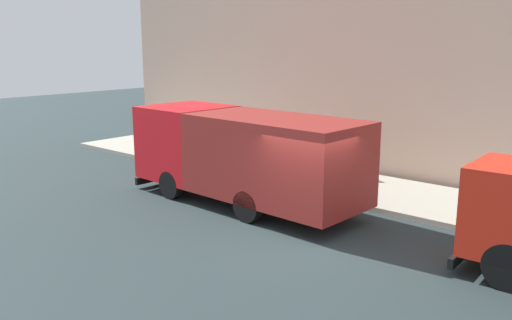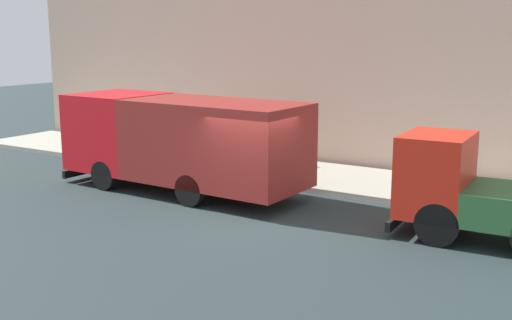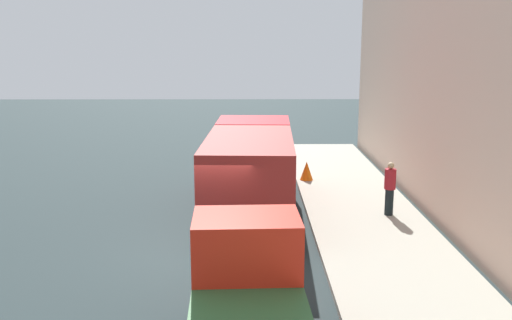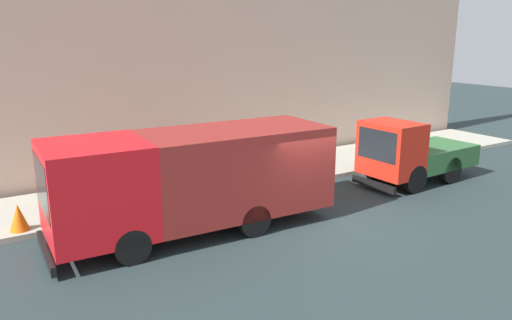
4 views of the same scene
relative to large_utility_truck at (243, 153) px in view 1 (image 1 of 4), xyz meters
name	(u,v)px [view 1 (image 1 of 4)]	position (x,y,z in m)	size (l,w,h in m)	color
ground	(304,239)	(-1.22, -3.10, -1.57)	(80.00, 80.00, 0.00)	#273436
sidewalk	(393,195)	(3.58, -3.10, -1.49)	(3.58, 30.00, 0.16)	#ADAB9A
building_facade	(434,31)	(5.87, -3.10, 3.57)	(0.50, 30.00, 10.28)	#C6A58F
large_utility_truck	(243,153)	(0.00, 0.00, 0.00)	(2.80, 7.78, 2.76)	red
pedestrian_walking	(335,150)	(4.31, -0.44, -0.52)	(0.50, 0.50, 1.68)	black
traffic_cone_orange	(201,157)	(2.18, 4.12, -1.04)	(0.51, 0.51, 0.73)	orange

